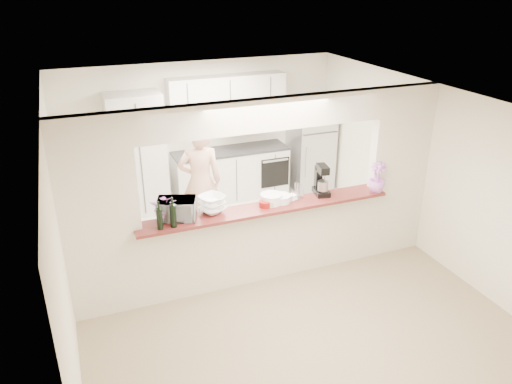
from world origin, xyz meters
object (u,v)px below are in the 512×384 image
toaster_oven (177,209)px  person (200,183)px  stand_mixer (321,181)px  refrigerator (311,145)px

toaster_oven → person: 1.60m
stand_mixer → person: bearing=133.3°
refrigerator → stand_mixer: size_ratio=4.02×
toaster_oven → person: size_ratio=0.25×
toaster_oven → person: bearing=83.1°
person → stand_mixer: bearing=142.7°
stand_mixer → person: 1.96m
refrigerator → person: size_ratio=0.93×
refrigerator → toaster_oven: (-3.20, -2.60, 0.37)m
stand_mixer → person: size_ratio=0.23×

